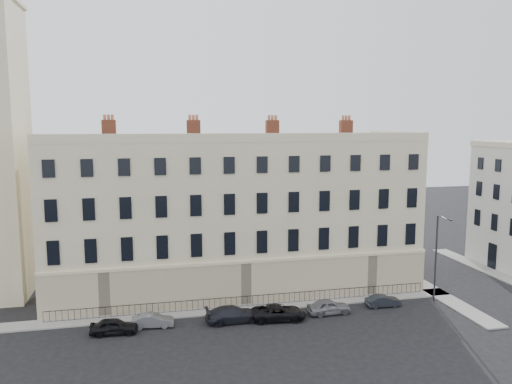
{
  "coord_description": "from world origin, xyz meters",
  "views": [
    {
      "loc": [
        -14.8,
        -37.49,
        16.67
      ],
      "look_at": [
        -4.15,
        10.0,
        9.96
      ],
      "focal_mm": 35.0,
      "sensor_mm": 36.0,
      "label": 1
    }
  ],
  "objects_px": {
    "car_e": "(329,307)",
    "car_b": "(153,321)",
    "car_c": "(233,314)",
    "car_d": "(279,312)",
    "streetlamp": "(437,255)",
    "car_f": "(383,301)",
    "car_a": "(114,326)"
  },
  "relations": [
    {
      "from": "car_a",
      "to": "car_c",
      "type": "bearing_deg",
      "value": -84.92
    },
    {
      "from": "car_b",
      "to": "car_f",
      "type": "distance_m",
      "value": 20.72
    },
    {
      "from": "car_b",
      "to": "car_a",
      "type": "bearing_deg",
      "value": 107.76
    },
    {
      "from": "car_a",
      "to": "streetlamp",
      "type": "distance_m",
      "value": 29.37
    },
    {
      "from": "streetlamp",
      "to": "car_c",
      "type": "bearing_deg",
      "value": -164.01
    },
    {
      "from": "streetlamp",
      "to": "car_e",
      "type": "bearing_deg",
      "value": -162.14
    },
    {
      "from": "car_b",
      "to": "car_d",
      "type": "distance_m",
      "value": 10.58
    },
    {
      "from": "car_e",
      "to": "car_b",
      "type": "bearing_deg",
      "value": 86.58
    },
    {
      "from": "car_d",
      "to": "car_f",
      "type": "height_order",
      "value": "car_d"
    },
    {
      "from": "car_b",
      "to": "streetlamp",
      "type": "relative_size",
      "value": 0.41
    },
    {
      "from": "car_d",
      "to": "streetlamp",
      "type": "relative_size",
      "value": 0.57
    },
    {
      "from": "car_a",
      "to": "car_d",
      "type": "height_order",
      "value": "car_d"
    },
    {
      "from": "car_a",
      "to": "car_c",
      "type": "relative_size",
      "value": 0.8
    },
    {
      "from": "streetlamp",
      "to": "car_d",
      "type": "bearing_deg",
      "value": -162.08
    },
    {
      "from": "car_e",
      "to": "streetlamp",
      "type": "height_order",
      "value": "streetlamp"
    },
    {
      "from": "car_c",
      "to": "car_f",
      "type": "height_order",
      "value": "car_c"
    },
    {
      "from": "car_d",
      "to": "streetlamp",
      "type": "distance_m",
      "value": 16.02
    },
    {
      "from": "car_e",
      "to": "car_c",
      "type": "bearing_deg",
      "value": 87.7
    },
    {
      "from": "car_d",
      "to": "car_f",
      "type": "xyz_separation_m",
      "value": [
        10.17,
        0.91,
        -0.11
      ]
    },
    {
      "from": "car_b",
      "to": "car_c",
      "type": "relative_size",
      "value": 0.73
    },
    {
      "from": "car_e",
      "to": "streetlamp",
      "type": "xyz_separation_m",
      "value": [
        10.85,
        0.69,
        3.91
      ]
    },
    {
      "from": "car_b",
      "to": "car_d",
      "type": "relative_size",
      "value": 0.73
    },
    {
      "from": "car_c",
      "to": "car_e",
      "type": "distance_m",
      "value": 8.56
    },
    {
      "from": "car_d",
      "to": "car_e",
      "type": "xyz_separation_m",
      "value": [
        4.66,
        0.31,
        0.01
      ]
    },
    {
      "from": "car_d",
      "to": "car_e",
      "type": "relative_size",
      "value": 1.21
    },
    {
      "from": "car_d",
      "to": "car_b",
      "type": "bearing_deg",
      "value": 91.92
    },
    {
      "from": "car_b",
      "to": "car_c",
      "type": "xyz_separation_m",
      "value": [
        6.65,
        -0.37,
        0.11
      ]
    },
    {
      "from": "car_b",
      "to": "car_f",
      "type": "bearing_deg",
      "value": -84.9
    },
    {
      "from": "car_c",
      "to": "car_f",
      "type": "distance_m",
      "value": 14.08
    },
    {
      "from": "car_b",
      "to": "car_e",
      "type": "distance_m",
      "value": 15.21
    },
    {
      "from": "car_b",
      "to": "car_e",
      "type": "bearing_deg",
      "value": -87.0
    },
    {
      "from": "car_d",
      "to": "car_e",
      "type": "height_order",
      "value": "car_e"
    }
  ]
}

